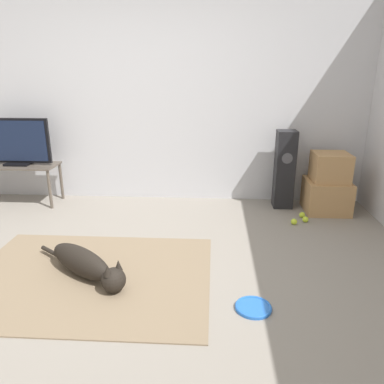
{
  "coord_description": "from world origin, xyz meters",
  "views": [
    {
      "loc": [
        0.72,
        -2.55,
        1.62
      ],
      "look_at": [
        0.52,
        0.96,
        0.45
      ],
      "focal_mm": 35.0,
      "sensor_mm": 36.0,
      "label": 1
    }
  ],
  "objects_px": {
    "cardboard_box_lower": "(326,196)",
    "tv_stand": "(20,170)",
    "tv": "(16,142)",
    "tennis_ball_by_boxes": "(302,215)",
    "frisbee": "(253,307)",
    "tennis_ball_loose_on_carpet": "(305,219)",
    "dog": "(86,264)",
    "floor_speaker": "(284,170)",
    "tennis_ball_near_speaker": "(294,222)",
    "cardboard_box_upper": "(330,167)"
  },
  "relations": [
    {
      "from": "tv_stand",
      "to": "tennis_ball_by_boxes",
      "type": "bearing_deg",
      "value": -5.22
    },
    {
      "from": "cardboard_box_lower",
      "to": "tennis_ball_near_speaker",
      "type": "xyz_separation_m",
      "value": [
        -0.45,
        -0.44,
        -0.15
      ]
    },
    {
      "from": "cardboard_box_lower",
      "to": "tennis_ball_near_speaker",
      "type": "bearing_deg",
      "value": -135.74
    },
    {
      "from": "frisbee",
      "to": "cardboard_box_upper",
      "type": "distance_m",
      "value": 2.3
    },
    {
      "from": "tv_stand",
      "to": "tennis_ball_by_boxes",
      "type": "relative_size",
      "value": 14.0
    },
    {
      "from": "cardboard_box_upper",
      "to": "tennis_ball_by_boxes",
      "type": "height_order",
      "value": "cardboard_box_upper"
    },
    {
      "from": "cardboard_box_lower",
      "to": "tennis_ball_near_speaker",
      "type": "relative_size",
      "value": 7.47
    },
    {
      "from": "frisbee",
      "to": "tennis_ball_by_boxes",
      "type": "distance_m",
      "value": 1.88
    },
    {
      "from": "floor_speaker",
      "to": "tennis_ball_loose_on_carpet",
      "type": "relative_size",
      "value": 14.14
    },
    {
      "from": "cardboard_box_lower",
      "to": "tv_stand",
      "type": "bearing_deg",
      "value": 178.86
    },
    {
      "from": "tv",
      "to": "cardboard_box_lower",
      "type": "bearing_deg",
      "value": -1.18
    },
    {
      "from": "tennis_ball_loose_on_carpet",
      "to": "tennis_ball_by_boxes",
      "type": "bearing_deg",
      "value": 93.2
    },
    {
      "from": "tennis_ball_by_boxes",
      "to": "frisbee",
      "type": "bearing_deg",
      "value": -112.42
    },
    {
      "from": "tv_stand",
      "to": "tennis_ball_near_speaker",
      "type": "bearing_deg",
      "value": -8.91
    },
    {
      "from": "frisbee",
      "to": "floor_speaker",
      "type": "xyz_separation_m",
      "value": [
        0.55,
        2.11,
        0.45
      ]
    },
    {
      "from": "floor_speaker",
      "to": "cardboard_box_upper",
      "type": "bearing_deg",
      "value": -14.54
    },
    {
      "from": "cardboard_box_lower",
      "to": "tennis_ball_loose_on_carpet",
      "type": "height_order",
      "value": "cardboard_box_lower"
    },
    {
      "from": "frisbee",
      "to": "tennis_ball_loose_on_carpet",
      "type": "bearing_deg",
      "value": 65.76
    },
    {
      "from": "dog",
      "to": "tennis_ball_by_boxes",
      "type": "bearing_deg",
      "value": 34.69
    },
    {
      "from": "tv",
      "to": "frisbee",
      "type": "bearing_deg",
      "value": -37.41
    },
    {
      "from": "dog",
      "to": "frisbee",
      "type": "relative_size",
      "value": 3.51
    },
    {
      "from": "cardboard_box_upper",
      "to": "tv",
      "type": "relative_size",
      "value": 0.48
    },
    {
      "from": "tv",
      "to": "tennis_ball_loose_on_carpet",
      "type": "relative_size",
      "value": 12.68
    },
    {
      "from": "dog",
      "to": "tv_stand",
      "type": "distance_m",
      "value": 2.22
    },
    {
      "from": "dog",
      "to": "floor_speaker",
      "type": "xyz_separation_m",
      "value": [
        1.86,
        1.77,
        0.34
      ]
    },
    {
      "from": "floor_speaker",
      "to": "dog",
      "type": "bearing_deg",
      "value": -136.42
    },
    {
      "from": "cardboard_box_upper",
      "to": "tv",
      "type": "distance_m",
      "value": 3.74
    },
    {
      "from": "floor_speaker",
      "to": "tennis_ball_near_speaker",
      "type": "bearing_deg",
      "value": -86.18
    },
    {
      "from": "dog",
      "to": "cardboard_box_upper",
      "type": "xyz_separation_m",
      "value": [
        2.35,
        1.64,
        0.41
      ]
    },
    {
      "from": "tennis_ball_by_boxes",
      "to": "tennis_ball_loose_on_carpet",
      "type": "xyz_separation_m",
      "value": [
        0.01,
        -0.13,
        0.0
      ]
    },
    {
      "from": "cardboard_box_lower",
      "to": "tv_stand",
      "type": "relative_size",
      "value": 0.53
    },
    {
      "from": "tennis_ball_by_boxes",
      "to": "tennis_ball_loose_on_carpet",
      "type": "height_order",
      "value": "same"
    },
    {
      "from": "cardboard_box_lower",
      "to": "cardboard_box_upper",
      "type": "distance_m",
      "value": 0.35
    },
    {
      "from": "cardboard_box_lower",
      "to": "tennis_ball_loose_on_carpet",
      "type": "xyz_separation_m",
      "value": [
        -0.31,
        -0.37,
        -0.15
      ]
    },
    {
      "from": "tv",
      "to": "tennis_ball_by_boxes",
      "type": "height_order",
      "value": "tv"
    },
    {
      "from": "cardboard_box_upper",
      "to": "tv",
      "type": "xyz_separation_m",
      "value": [
        -3.73,
        0.08,
        0.23
      ]
    },
    {
      "from": "floor_speaker",
      "to": "tennis_ball_loose_on_carpet",
      "type": "xyz_separation_m",
      "value": [
        0.18,
        -0.49,
        -0.43
      ]
    },
    {
      "from": "dog",
      "to": "floor_speaker",
      "type": "relative_size",
      "value": 0.98
    },
    {
      "from": "cardboard_box_lower",
      "to": "tv",
      "type": "relative_size",
      "value": 0.59
    },
    {
      "from": "tv_stand",
      "to": "tennis_ball_loose_on_carpet",
      "type": "relative_size",
      "value": 14.0
    },
    {
      "from": "dog",
      "to": "tv",
      "type": "relative_size",
      "value": 1.09
    },
    {
      "from": "floor_speaker",
      "to": "tv",
      "type": "bearing_deg",
      "value": -179.1
    },
    {
      "from": "dog",
      "to": "tennis_ball_near_speaker",
      "type": "bearing_deg",
      "value": 32.36
    },
    {
      "from": "dog",
      "to": "tv_stand",
      "type": "relative_size",
      "value": 0.99
    },
    {
      "from": "frisbee",
      "to": "tv_stand",
      "type": "relative_size",
      "value": 0.28
    },
    {
      "from": "floor_speaker",
      "to": "tennis_ball_loose_on_carpet",
      "type": "height_order",
      "value": "floor_speaker"
    },
    {
      "from": "frisbee",
      "to": "tv",
      "type": "bearing_deg",
      "value": 142.59
    },
    {
      "from": "cardboard_box_lower",
      "to": "tennis_ball_near_speaker",
      "type": "height_order",
      "value": "cardboard_box_lower"
    },
    {
      "from": "frisbee",
      "to": "tv_stand",
      "type": "distance_m",
      "value": 3.41
    },
    {
      "from": "frisbee",
      "to": "tennis_ball_loose_on_carpet",
      "type": "xyz_separation_m",
      "value": [
        0.73,
        1.61,
        0.02
      ]
    }
  ]
}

